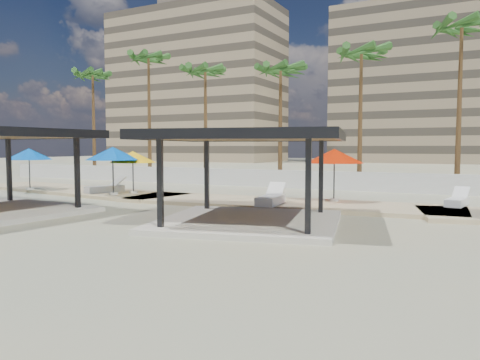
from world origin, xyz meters
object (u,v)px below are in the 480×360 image
object	(u,v)px
umbrella_c	(334,156)
lounger_d	(457,201)
umbrella_a	(29,154)
lounger_a	(105,189)
pavilion_central	(249,169)
lounger_b	(271,199)

from	to	relation	value
umbrella_c	lounger_d	distance (m)	5.72
umbrella_a	lounger_a	bearing A→B (deg)	9.36
umbrella_a	umbrella_c	bearing A→B (deg)	8.26
pavilion_central	lounger_d	xyz separation A→B (m)	(6.41, 7.76, -1.60)
lounger_a	lounger_d	xyz separation A→B (m)	(18.10, 2.58, -0.02)
umbrella_c	lounger_a	world-z (taller)	umbrella_c
umbrella_c	umbrella_a	bearing A→B (deg)	-171.74
lounger_b	umbrella_c	bearing A→B (deg)	-47.86
umbrella_c	lounger_a	distance (m)	13.05
umbrella_a	umbrella_c	distance (m)	18.21
pavilion_central	umbrella_a	distance (m)	17.48
lounger_a	lounger_b	size ratio (longest dim) A/B	0.96
umbrella_c	lounger_b	world-z (taller)	umbrella_c
pavilion_central	lounger_d	distance (m)	10.19
umbrella_c	lounger_d	world-z (taller)	umbrella_c
pavilion_central	lounger_b	distance (m)	4.76
umbrella_a	lounger_a	xyz separation A→B (m)	(5.24, 0.86, -1.94)
lounger_b	lounger_d	bearing A→B (deg)	-73.46
lounger_d	umbrella_c	bearing A→B (deg)	107.51
pavilion_central	lounger_b	size ratio (longest dim) A/B	3.09
pavilion_central	lounger_a	world-z (taller)	pavilion_central
pavilion_central	lounger_a	bearing A→B (deg)	143.01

